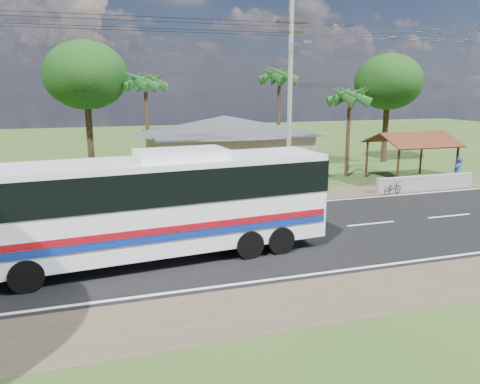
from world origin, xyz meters
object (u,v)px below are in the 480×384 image
Objects in this scene: person at (458,172)px; coach_bus at (153,199)px; waiting_shed at (412,141)px; motorcycle at (392,188)px.

coach_bus is at bearing 3.65° from person.
coach_bus is (-18.82, -10.06, -0.37)m from waiting_shed.
waiting_shed is at bearing -64.84° from motorcycle.
coach_bus reaches higher than waiting_shed.
waiting_shed is at bearing 22.72° from coach_bus.
waiting_shed is 2.75× the size of person.
motorcycle is at bearing -137.60° from waiting_shed.
person is at bearing -98.73° from motorcycle.
coach_bus is at bearing 96.41° from motorcycle.
waiting_shed is 21.35m from coach_bus.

